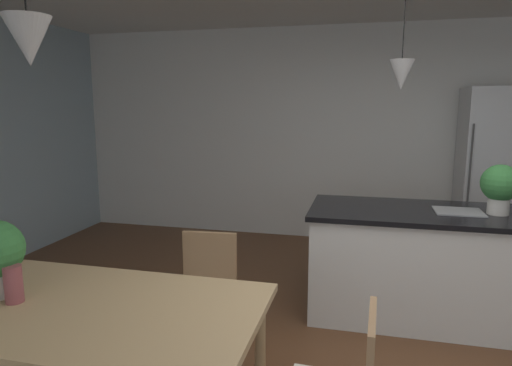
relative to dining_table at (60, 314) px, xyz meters
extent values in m
cube|color=silver|center=(1.69, 4.01, 0.66)|extent=(10.00, 0.12, 2.70)
cube|color=tan|center=(0.00, 0.00, 0.04)|extent=(2.05, 0.99, 0.04)
cylinder|color=tan|center=(0.94, 0.41, -0.32)|extent=(0.06, 0.06, 0.73)
cube|color=#A87F56|center=(1.52, -0.01, -0.03)|extent=(0.04, 0.38, 0.42)
cube|color=#A87F56|center=(0.46, 0.81, -0.26)|extent=(0.43, 0.43, 0.04)
cube|color=white|center=(0.46, 0.81, -0.23)|extent=(0.39, 0.39, 0.03)
cube|color=#A87F56|center=(0.45, 0.99, -0.03)|extent=(0.38, 0.06, 0.42)
cylinder|color=#A87F56|center=(0.64, 0.66, -0.49)|extent=(0.04, 0.04, 0.41)
cylinder|color=#A87F56|center=(0.30, 0.63, -0.49)|extent=(0.04, 0.04, 0.41)
cylinder|color=#A87F56|center=(0.62, 1.00, -0.49)|extent=(0.04, 0.04, 0.41)
cylinder|color=#A87F56|center=(0.28, 0.97, -0.49)|extent=(0.04, 0.04, 0.41)
cube|color=silver|center=(2.14, 1.89, -0.25)|extent=(2.13, 0.82, 0.88)
cube|color=black|center=(2.14, 1.89, 0.19)|extent=(2.19, 0.88, 0.04)
cube|color=gray|center=(2.20, 1.89, 0.21)|extent=(0.36, 0.30, 0.01)
cube|color=silver|center=(2.85, 3.61, 0.27)|extent=(0.67, 0.64, 1.92)
cylinder|color=#4C4C4C|center=(2.55, 3.27, 0.27)|extent=(0.02, 0.02, 1.15)
cone|color=#B7B7B7|center=(0.01, -0.06, 1.32)|extent=(0.21, 0.21, 0.22)
cylinder|color=black|center=(1.71, 1.89, 1.70)|extent=(0.01, 0.01, 0.63)
cone|color=#B7B7B7|center=(1.71, 1.89, 1.27)|extent=(0.19, 0.19, 0.23)
cylinder|color=beige|center=(2.48, 1.89, 0.27)|extent=(0.16, 0.16, 0.12)
sphere|color=#387F3D|center=(2.48, 1.89, 0.45)|extent=(0.28, 0.28, 0.28)
cylinder|color=#994C51|center=(-0.22, -0.05, 0.16)|extent=(0.09, 0.09, 0.19)
camera|label=1|loc=(1.46, -1.82, 1.04)|focal=31.43mm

